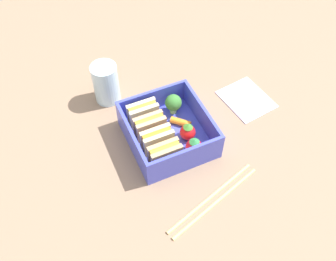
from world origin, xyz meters
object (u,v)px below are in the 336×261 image
object	(u,v)px
drinking_glass	(106,83)
sandwich_left	(165,154)
sandwich_center	(150,126)
sandwich_center_right	(143,113)
broccoli_floret	(173,103)
sandwich_center_left	(157,140)
carrot_stick_far_left	(181,122)
folded_napkin	(246,99)
strawberry_left	(188,132)
chopstick_pair	(213,199)
strawberry_far_left	(194,147)

from	to	relation	value
drinking_glass	sandwich_left	bearing A→B (deg)	-168.58
sandwich_center	sandwich_center_right	size ratio (longest dim) A/B	1.00
broccoli_floret	drinking_glass	size ratio (longest dim) A/B	0.51
sandwich_center_right	drinking_glass	distance (cm)	10.49
sandwich_center_left	carrot_stick_far_left	world-z (taller)	sandwich_center_left
sandwich_center_right	folded_napkin	xyz separation A→B (cm)	(-2.49, -21.86, -3.25)
sandwich_center_right	folded_napkin	world-z (taller)	sandwich_center_right
sandwich_left	strawberry_left	world-z (taller)	sandwich_left
drinking_glass	sandwich_center	bearing A→B (deg)	-162.90
carrot_stick_far_left	chopstick_pair	bearing A→B (deg)	174.37
folded_napkin	chopstick_pair	bearing A→B (deg)	135.30
sandwich_center	chopstick_pair	distance (cm)	17.44
strawberry_left	folded_napkin	distance (cm)	16.67
sandwich_left	chopstick_pair	size ratio (longest dim) A/B	0.30
drinking_glass	strawberry_far_left	bearing A→B (deg)	-154.57
strawberry_far_left	broccoli_floret	xyz separation A→B (cm)	(10.21, -0.63, 0.96)
broccoli_floret	folded_napkin	size ratio (longest dim) A/B	0.43
chopstick_pair	drinking_glass	world-z (taller)	drinking_glass
sandwich_center_left	chopstick_pair	bearing A→B (deg)	-160.78
carrot_stick_far_left	sandwich_left	bearing A→B (deg)	136.81
sandwich_center	strawberry_far_left	world-z (taller)	sandwich_center
chopstick_pair	sandwich_center	bearing A→B (deg)	15.46
broccoli_floret	sandwich_center_left	bearing A→B (deg)	136.73
chopstick_pair	carrot_stick_far_left	bearing A→B (deg)	-5.63
strawberry_far_left	drinking_glass	world-z (taller)	drinking_glass
strawberry_far_left	carrot_stick_far_left	bearing A→B (deg)	-5.26
strawberry_far_left	strawberry_left	bearing A→B (deg)	-7.57
sandwich_left	sandwich_center	distance (cm)	6.83
folded_napkin	carrot_stick_far_left	bearing A→B (deg)	94.30
sandwich_left	chopstick_pair	world-z (taller)	sandwich_left
sandwich_center_left	drinking_glass	bearing A→B (deg)	13.71
sandwich_left	carrot_stick_far_left	bearing A→B (deg)	-43.19
sandwich_left	strawberry_far_left	distance (cm)	5.59
sandwich_center_right	strawberry_far_left	bearing A→B (deg)	-152.08
carrot_stick_far_left	sandwich_center_left	bearing A→B (deg)	117.13
broccoli_floret	folded_napkin	xyz separation A→B (cm)	(-2.23, -15.68, -3.62)
folded_napkin	strawberry_far_left	bearing A→B (deg)	116.10
carrot_stick_far_left	broccoli_floret	xyz separation A→B (cm)	(3.40, -0.00, 1.96)
sandwich_center_left	sandwich_center_right	bearing A→B (deg)	0.00
sandwich_left	folded_napkin	world-z (taller)	sandwich_left
strawberry_far_left	drinking_glass	xyz separation A→B (cm)	(20.13, 9.57, 1.45)
sandwich_center_left	sandwich_center	distance (cm)	3.42
folded_napkin	broccoli_floret	bearing A→B (deg)	81.92
sandwich_left	drinking_glass	size ratio (longest dim) A/B	0.67
sandwich_left	sandwich_center_right	bearing A→B (deg)	0.00
sandwich_center_left	strawberry_left	distance (cm)	6.06
sandwich_left	sandwich_center	size ratio (longest dim) A/B	1.00
sandwich_center	strawberry_left	xyz separation A→B (cm)	(-3.55, -6.02, -0.66)
folded_napkin	sandwich_left	bearing A→B (deg)	109.54
drinking_glass	sandwich_center_right	bearing A→B (deg)	-157.38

